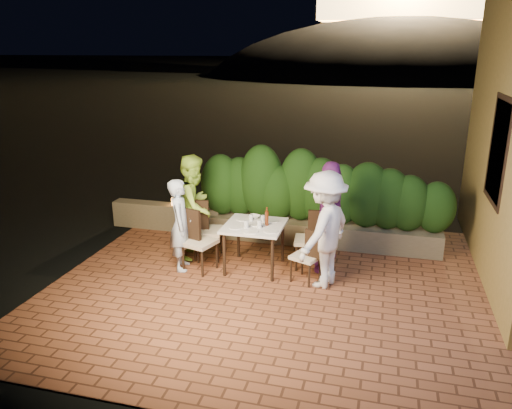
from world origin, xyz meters
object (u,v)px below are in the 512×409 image
(dining_table, at_px, (254,247))
(diner_green, at_px, (195,206))
(chair_left_back, at_px, (208,229))
(parapet_lamp, at_px, (174,201))
(chair_right_back, at_px, (309,239))
(bowl, at_px, (254,217))
(chair_left_front, at_px, (199,241))
(diner_white, at_px, (325,230))
(diner_blue, at_px, (181,225))
(diner_purple, at_px, (330,216))
(chair_right_front, at_px, (306,255))
(beer_bottle, at_px, (267,216))

(dining_table, xyz_separation_m, diner_green, (-1.12, 0.31, 0.50))
(chair_left_back, distance_m, parapet_lamp, 1.58)
(chair_right_back, xyz_separation_m, parapet_lamp, (-2.80, 1.08, 0.09))
(bowl, xyz_separation_m, chair_left_front, (-0.74, -0.57, -0.27))
(chair_left_front, height_order, parapet_lamp, chair_left_front)
(chair_right_back, xyz_separation_m, diner_white, (0.31, -0.57, 0.39))
(parapet_lamp, bearing_deg, chair_right_back, -21.01)
(diner_blue, bearing_deg, diner_green, -17.77)
(chair_left_back, distance_m, diner_purple, 2.04)
(chair_left_back, xyz_separation_m, chair_right_front, (1.73, -0.47, -0.08))
(dining_table, bearing_deg, chair_left_back, 165.01)
(beer_bottle, bearing_deg, diner_white, -17.74)
(beer_bottle, xyz_separation_m, bowl, (-0.28, 0.28, -0.13))
(chair_left_back, relative_size, parapet_lamp, 7.20)
(chair_right_front, relative_size, parapet_lamp, 6.03)
(bowl, relative_size, chair_right_back, 0.20)
(diner_white, distance_m, parapet_lamp, 3.53)
(dining_table, relative_size, diner_blue, 0.62)
(diner_blue, bearing_deg, parapet_lamp, 10.57)
(chair_left_back, bearing_deg, bowl, -4.43)
(beer_bottle, xyz_separation_m, chair_left_back, (-1.06, 0.22, -0.39))
(diner_white, bearing_deg, chair_left_back, -81.92)
(parapet_lamp, bearing_deg, chair_left_back, -45.42)
(dining_table, xyz_separation_m, chair_left_front, (-0.82, -0.28, 0.12))
(beer_bottle, height_order, diner_blue, diner_blue)
(beer_bottle, xyz_separation_m, diner_blue, (-1.33, -0.29, -0.16))
(diner_white, bearing_deg, diner_purple, -157.79)
(chair_right_front, distance_m, parapet_lamp, 3.26)
(chair_left_front, height_order, diner_white, diner_white)
(bowl, bearing_deg, diner_purple, -0.03)
(diner_white, bearing_deg, bowl, -92.76)
(beer_bottle, distance_m, chair_right_front, 0.86)
(bowl, xyz_separation_m, chair_right_back, (0.91, -0.01, -0.29))
(chair_right_front, relative_size, diner_blue, 0.57)
(diner_green, bearing_deg, diner_white, -102.84)
(diner_blue, bearing_deg, beer_bottle, -94.23)
(beer_bottle, bearing_deg, chair_left_front, -164.00)
(chair_left_front, height_order, diner_blue, diner_blue)
(bowl, bearing_deg, diner_green, 179.27)
(beer_bottle, bearing_deg, chair_left_back, 168.46)
(beer_bottle, bearing_deg, dining_table, -175.68)
(diner_white, xyz_separation_m, parapet_lamp, (-3.11, 1.64, -0.30))
(diner_green, relative_size, diner_purple, 0.98)
(chair_left_back, bearing_deg, beer_bottle, -20.38)
(bowl, xyz_separation_m, diner_white, (1.22, -0.58, 0.10))
(chair_right_front, bearing_deg, diner_blue, 23.22)
(diner_purple, bearing_deg, chair_left_back, -97.35)
(chair_left_front, distance_m, diner_purple, 2.08)
(diner_blue, distance_m, diner_purple, 2.34)
(chair_right_back, height_order, diner_blue, diner_blue)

